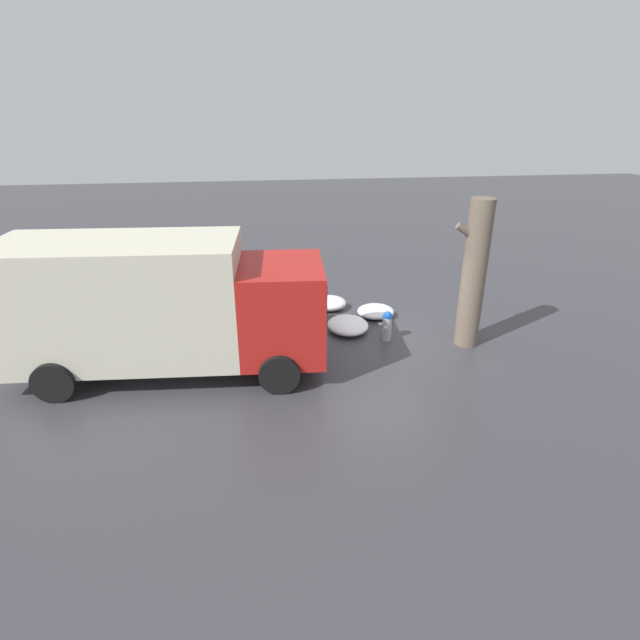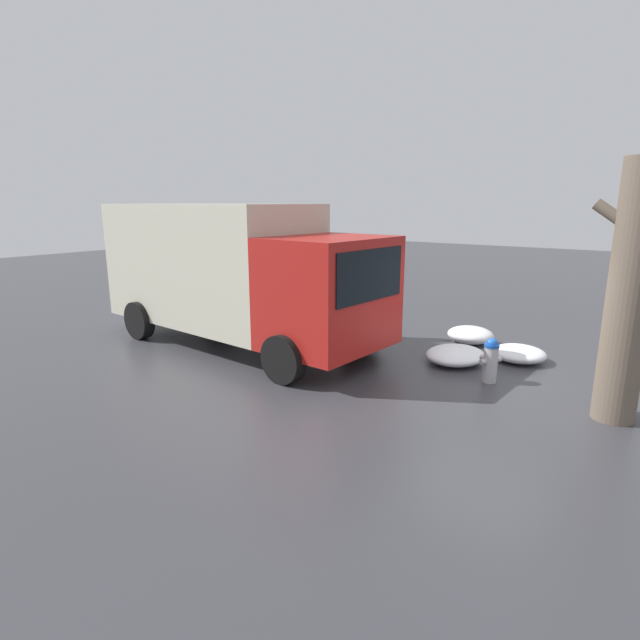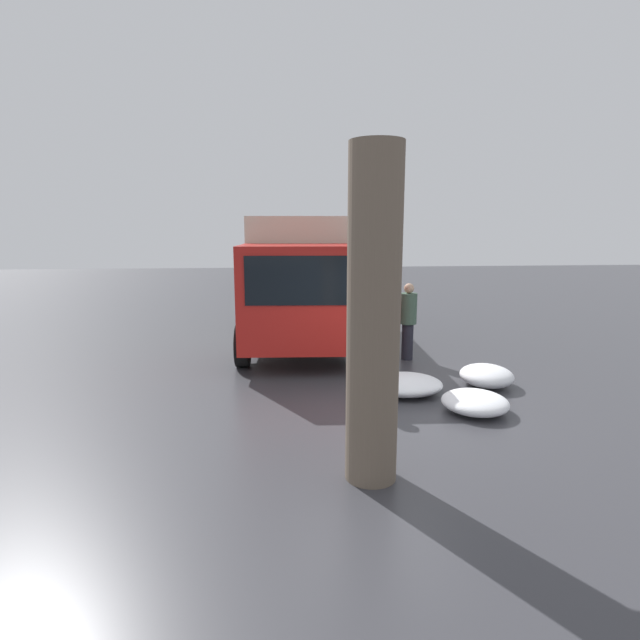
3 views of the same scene
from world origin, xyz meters
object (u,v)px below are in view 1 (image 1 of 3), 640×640
Objects in this scene: fire_hydrant at (387,325)px; tree_trunk at (474,274)px; delivery_truck at (159,303)px; pedestrian at (263,295)px.

fire_hydrant is 0.22× the size of tree_trunk.
tree_trunk is (-2.01, 0.49, 1.49)m from fire_hydrant.
tree_trunk is 0.53× the size of delivery_truck.
pedestrian is at bearing -19.66° from tree_trunk.
pedestrian is at bearing 137.37° from delivery_truck.
delivery_truck is at bearing -42.09° from pedestrian.
tree_trunk is 5.63m from pedestrian.
delivery_truck is 4.23× the size of pedestrian.
tree_trunk is at bearing -164.07° from fire_hydrant.
tree_trunk is at bearing 74.40° from pedestrian.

